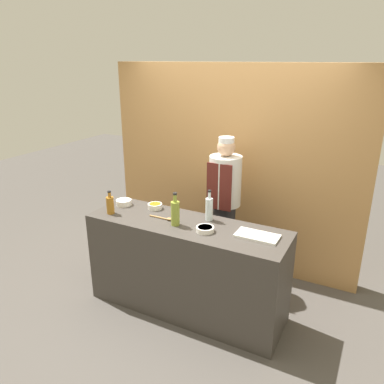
{
  "coord_description": "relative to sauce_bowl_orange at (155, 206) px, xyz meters",
  "views": [
    {
      "loc": [
        1.56,
        -2.86,
        2.44
      ],
      "look_at": [
        0.0,
        0.12,
        1.23
      ],
      "focal_mm": 35.0,
      "sensor_mm": 36.0,
      "label": 1
    }
  ],
  "objects": [
    {
      "name": "ground_plane",
      "position": [
        0.46,
        -0.17,
        -0.98
      ],
      "size": [
        14.0,
        14.0,
        0.0
      ],
      "primitive_type": "plane",
      "color": "#4C4742"
    },
    {
      "name": "cabinet_wall",
      "position": [
        0.46,
        0.98,
        0.22
      ],
      "size": [
        3.08,
        0.18,
        2.4
      ],
      "color": "#B7844C",
      "rests_on": "ground_plane"
    },
    {
      "name": "counter",
      "position": [
        0.46,
        -0.17,
        -0.51
      ],
      "size": [
        1.97,
        0.61,
        0.95
      ],
      "color": "#3D3833",
      "rests_on": "ground_plane"
    },
    {
      "name": "sauce_bowl_orange",
      "position": [
        0.0,
        0.0,
        0.0
      ],
      "size": [
        0.15,
        0.15,
        0.06
      ],
      "color": "white",
      "rests_on": "counter"
    },
    {
      "name": "sauce_bowl_white",
      "position": [
        0.7,
        -0.25,
        -0.01
      ],
      "size": [
        0.16,
        0.16,
        0.05
      ],
      "color": "white",
      "rests_on": "counter"
    },
    {
      "name": "sauce_bowl_green",
      "position": [
        -0.35,
        -0.07,
        0.0
      ],
      "size": [
        0.16,
        0.16,
        0.06
      ],
      "color": "white",
      "rests_on": "counter"
    },
    {
      "name": "cutting_board",
      "position": [
        1.16,
        -0.13,
        -0.02
      ],
      "size": [
        0.38,
        0.2,
        0.02
      ],
      "color": "white",
      "rests_on": "counter"
    },
    {
      "name": "bottle_oil",
      "position": [
        0.39,
        -0.25,
        0.09
      ],
      "size": [
        0.08,
        0.08,
        0.32
      ],
      "color": "olive",
      "rests_on": "counter"
    },
    {
      "name": "bottle_amber",
      "position": [
        -0.33,
        -0.31,
        0.06
      ],
      "size": [
        0.08,
        0.08,
        0.24
      ],
      "color": "#9E661E",
      "rests_on": "counter"
    },
    {
      "name": "bottle_clear",
      "position": [
        0.62,
        0.0,
        0.09
      ],
      "size": [
        0.07,
        0.07,
        0.31
      ],
      "color": "silver",
      "rests_on": "counter"
    },
    {
      "name": "wooden_spoon",
      "position": [
        0.22,
        -0.19,
        -0.02
      ],
      "size": [
        0.25,
        0.04,
        0.03
      ],
      "color": "#B2844C",
      "rests_on": "counter"
    },
    {
      "name": "chef_center",
      "position": [
        0.57,
        0.52,
        -0.08
      ],
      "size": [
        0.35,
        0.35,
        1.67
      ],
      "color": "#28282D",
      "rests_on": "ground_plane"
    }
  ]
}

